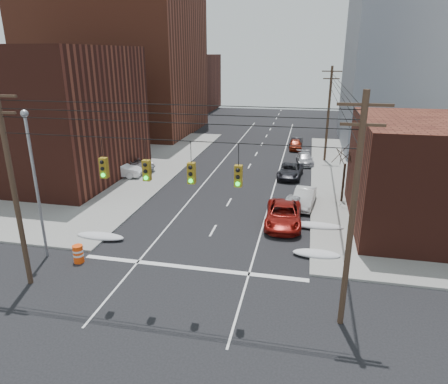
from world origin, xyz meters
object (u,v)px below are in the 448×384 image
at_px(parked_car_f, 296,142).
at_px(lot_car_b, 131,164).
at_px(construction_barrel, 78,254).
at_px(red_pickup, 283,215).
at_px(lot_car_d, 120,150).
at_px(parked_car_e, 295,144).
at_px(parked_car_d, 305,159).
at_px(parked_car_a, 291,206).
at_px(lot_car_a, 119,170).
at_px(parked_car_c, 290,171).
at_px(parked_car_b, 304,198).
at_px(lot_car_c, 71,160).

xyz_separation_m(parked_car_f, lot_car_b, (-17.08, -16.20, 0.27)).
distance_m(parked_car_f, construction_barrel, 37.43).
relative_size(red_pickup, lot_car_d, 1.36).
xyz_separation_m(red_pickup, parked_car_e, (-0.15, 25.42, -0.10)).
bearing_deg(parked_car_d, parked_car_a, -100.01).
height_order(lot_car_a, construction_barrel, lot_car_a).
xyz_separation_m(parked_car_c, lot_car_d, (-21.22, 4.17, 0.18)).
bearing_deg(lot_car_d, parked_car_b, -131.08).
xyz_separation_m(red_pickup, parked_car_b, (1.45, 4.22, -0.04)).
relative_size(parked_car_d, parked_car_e, 1.08).
bearing_deg(construction_barrel, lot_car_c, 122.85).
xyz_separation_m(lot_car_c, lot_car_d, (3.09, 5.78, -0.07)).
relative_size(lot_car_b, lot_car_d, 1.27).
bearing_deg(parked_car_f, parked_car_e, -83.02).
relative_size(parked_car_f, lot_car_a, 0.81).
relative_size(lot_car_a, lot_car_d, 1.10).
xyz_separation_m(lot_car_b, lot_car_c, (-7.23, -0.06, 0.05)).
bearing_deg(red_pickup, lot_car_d, 139.96).
relative_size(red_pickup, lot_car_a, 1.23).
distance_m(lot_car_a, lot_car_c, 7.32).
bearing_deg(construction_barrel, parked_car_b, 43.18).
height_order(red_pickup, parked_car_b, red_pickup).
distance_m(parked_car_b, lot_car_b, 19.82).
distance_m(red_pickup, lot_car_b, 20.36).
xyz_separation_m(parked_car_b, lot_car_d, (-22.82, 12.35, 0.11)).
bearing_deg(parked_car_a, lot_car_c, 168.95).
distance_m(parked_car_b, parked_car_d, 13.91).
bearing_deg(red_pickup, parked_car_e, 88.08).
height_order(lot_car_c, lot_car_d, lot_car_c).
xyz_separation_m(parked_car_d, lot_car_d, (-22.62, -1.55, 0.23)).
distance_m(red_pickup, parked_car_d, 18.16).
bearing_deg(parked_car_e, parked_car_a, -91.64).
height_order(lot_car_a, lot_car_b, lot_car_a).
bearing_deg(parked_car_f, red_pickup, -82.70).
bearing_deg(lot_car_b, lot_car_d, 46.99).
height_order(parked_car_e, construction_barrel, parked_car_e).
xyz_separation_m(parked_car_d, lot_car_c, (-25.71, -7.33, 0.31)).
bearing_deg(parked_car_b, parked_car_a, -110.59).
bearing_deg(red_pickup, parked_car_b, 68.81).
height_order(parked_car_c, lot_car_a, lot_car_a).
bearing_deg(parked_car_e, parked_car_d, -82.32).
relative_size(parked_car_d, parked_car_f, 1.15).
bearing_deg(parked_car_a, red_pickup, -93.71).
distance_m(parked_car_d, lot_car_d, 22.68).
bearing_deg(red_pickup, construction_barrel, -147.24).
height_order(parked_car_c, lot_car_d, lot_car_d).
xyz_separation_m(parked_car_b, parked_car_d, (-0.20, 13.91, -0.12)).
distance_m(parked_car_a, lot_car_b, 19.65).
xyz_separation_m(lot_car_a, lot_car_c, (-6.93, 2.35, 0.02)).
bearing_deg(lot_car_a, parked_car_c, -84.00).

